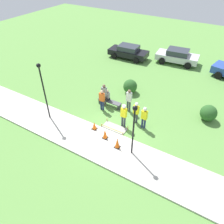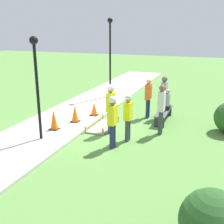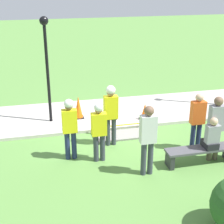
{
  "view_description": "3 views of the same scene",
  "coord_description": "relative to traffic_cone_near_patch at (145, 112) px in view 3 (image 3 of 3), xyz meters",
  "views": [
    {
      "loc": [
        5.59,
        -9.38,
        10.12
      ],
      "look_at": [
        -0.66,
        1.05,
        0.79
      ],
      "focal_mm": 35.0,
      "sensor_mm": 36.0,
      "label": 1
    },
    {
      "loc": [
        9.64,
        4.55,
        3.84
      ],
      "look_at": [
        -0.02,
        0.87,
        0.71
      ],
      "focal_mm": 45.0,
      "sensor_mm": 36.0,
      "label": 2
    },
    {
      "loc": [
        2.37,
        9.92,
        4.81
      ],
      "look_at": [
        0.36,
        1.23,
        1.17
      ],
      "focal_mm": 55.0,
      "sensor_mm": 36.0,
      "label": 3
    }
  ],
  "objects": [
    {
      "name": "park_bench",
      "position": [
        -0.59,
        2.96,
        -0.06
      ],
      "size": [
        1.92,
        0.44,
        0.46
      ],
      "color": "#2D2D33",
      "rests_on": "ground_plane"
    },
    {
      "name": "worker_trainee",
      "position": [
        2.77,
        1.92,
        0.66
      ],
      "size": [
        0.4,
        0.25,
        1.75
      ],
      "color": "navy",
      "rests_on": "ground_plane"
    },
    {
      "name": "traffic_cone_near_patch",
      "position": [
        0.0,
        0.0,
        0.0
      ],
      "size": [
        0.34,
        0.34,
        0.58
      ],
      "color": "black",
      "rests_on": "sidewalk"
    },
    {
      "name": "bystander_in_orange_shirt",
      "position": [
        -0.81,
        2.22,
        0.59
      ],
      "size": [
        0.4,
        0.23,
        1.73
      ],
      "color": "navy",
      "rests_on": "ground_plane"
    },
    {
      "name": "person_seated_on_bench",
      "position": [
        -0.84,
        3.01,
        0.42
      ],
      "size": [
        0.36,
        0.44,
        0.89
      ],
      "color": "black",
      "rests_on": "park_bench"
    },
    {
      "name": "lamppost_near",
      "position": [
        3.15,
        -0.62,
        2.03
      ],
      "size": [
        0.28,
        0.28,
        3.48
      ],
      "color": "black",
      "rests_on": "sidewalk"
    },
    {
      "name": "wet_concrete_patch",
      "position": [
        1.09,
        0.86,
        -0.35
      ],
      "size": [
        1.74,
        0.76,
        0.28
      ],
      "color": "gray",
      "rests_on": "ground_plane"
    },
    {
      "name": "bystander_in_gray_shirt",
      "position": [
        0.98,
        3.15,
        0.69
      ],
      "size": [
        0.4,
        0.25,
        1.87
      ],
      "color": "#383D47",
      "rests_on": "ground_plane"
    },
    {
      "name": "traffic_cone_sidewalk_edge",
      "position": [
        2.19,
        -0.68,
        0.1
      ],
      "size": [
        0.34,
        0.34,
        0.78
      ],
      "color": "black",
      "rests_on": "sidewalk"
    },
    {
      "name": "worker_assistant",
      "position": [
        1.51,
        1.36,
        0.74
      ],
      "size": [
        0.4,
        0.27,
        1.86
      ],
      "color": "#383D47",
      "rests_on": "ground_plane"
    },
    {
      "name": "worker_supervisor",
      "position": [
        2.02,
        2.2,
        0.61
      ],
      "size": [
        0.4,
        0.24,
        1.69
      ],
      "color": "#383D47",
      "rests_on": "ground_plane"
    },
    {
      "name": "sidewalk",
      "position": [
        1.18,
        -0.99,
        -0.34
      ],
      "size": [
        28.0,
        2.82,
        0.1
      ],
      "color": "#BCB7AD",
      "rests_on": "ground_plane"
    },
    {
      "name": "traffic_cone_far_patch",
      "position": [
        1.09,
        -0.37,
        0.06
      ],
      "size": [
        0.34,
        0.34,
        0.69
      ],
      "color": "black",
      "rests_on": "sidewalk"
    },
    {
      "name": "bystander_in_white_shirt",
      "position": [
        -1.02,
        2.86,
        0.67
      ],
      "size": [
        0.4,
        0.24,
        1.84
      ],
      "color": "brown",
      "rests_on": "ground_plane"
    },
    {
      "name": "ground_plane",
      "position": [
        1.18,
        0.42,
        -0.39
      ],
      "size": [
        60.0,
        60.0,
        0.0
      ],
      "primitive_type": "plane",
      "color": "#5B8E42"
    }
  ]
}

